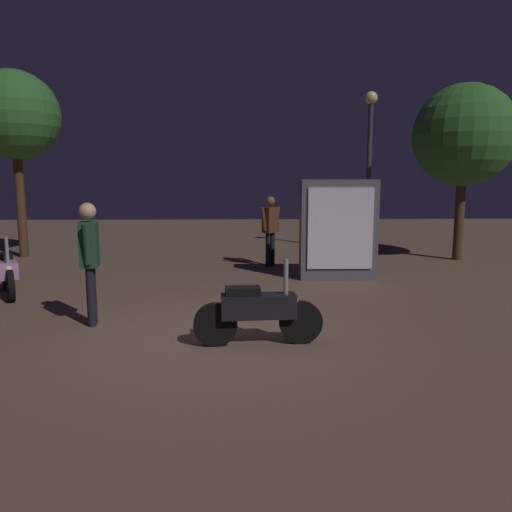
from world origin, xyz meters
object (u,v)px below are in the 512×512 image
motorcycle_pink_parked_left (7,272)px  person_rider_beside (89,252)px  streetlamp_near (370,150)px  motorcycle_black_foreground (258,311)px  kiosk_billboard (338,230)px  person_bystander_far (270,225)px

motorcycle_pink_parked_left → person_rider_beside: size_ratio=0.84×
streetlamp_near → motorcycle_pink_parked_left: bearing=-145.3°
motorcycle_pink_parked_left → person_rider_beside: (2.09, -1.94, 0.63)m
motorcycle_black_foreground → streetlamp_near: streetlamp_near is taller
person_rider_beside → kiosk_billboard: bearing=29.4°
person_rider_beside → motorcycle_pink_parked_left: bearing=128.6°
streetlamp_near → kiosk_billboard: size_ratio=2.18×
motorcycle_pink_parked_left → person_rider_beside: bearing=18.1°
person_rider_beside → kiosk_billboard: 5.37m
motorcycle_black_foreground → motorcycle_pink_parked_left: bearing=143.3°
person_rider_beside → motorcycle_black_foreground: bearing=-30.6°
motorcycle_pink_parked_left → person_bystander_far: (4.98, 2.97, 0.58)m
person_bystander_far → streetlamp_near: size_ratio=0.37×
person_rider_beside → kiosk_billboard: size_ratio=0.85×
motorcycle_black_foreground → person_bystander_far: size_ratio=0.98×
kiosk_billboard → person_rider_beside: bearing=39.3°
motorcycle_pink_parked_left → streetlamp_near: size_ratio=0.33×
person_bystander_far → streetlamp_near: (3.01, 2.56, 1.92)m
person_bystander_far → kiosk_billboard: bearing=-4.4°
motorcycle_black_foreground → person_rider_beside: (-2.38, 0.96, 0.63)m
motorcycle_black_foreground → person_rider_beside: 2.65m
person_bystander_far → streetlamp_near: bearing=86.0°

